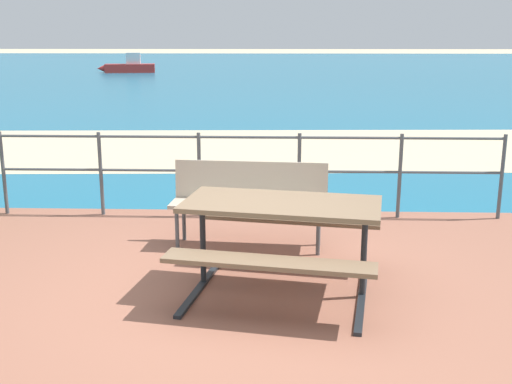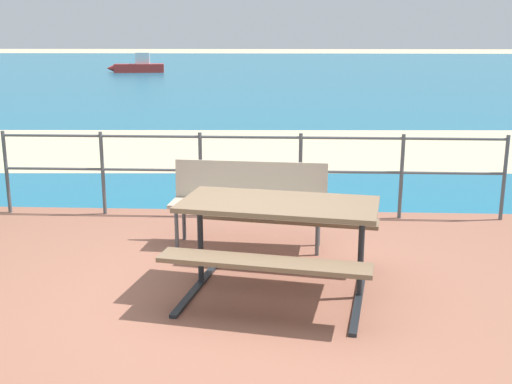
% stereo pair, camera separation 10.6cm
% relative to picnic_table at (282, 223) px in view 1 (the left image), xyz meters
% --- Properties ---
extents(ground_plane, '(240.00, 240.00, 0.00)m').
position_rel_picnic_table_xyz_m(ground_plane, '(-0.37, -0.11, -0.66)').
color(ground_plane, beige).
extents(patio_paving, '(6.40, 5.20, 0.06)m').
position_rel_picnic_table_xyz_m(patio_paving, '(-0.37, -0.11, -0.63)').
color(patio_paving, '#935B47').
rests_on(patio_paving, ground).
extents(sea_water, '(90.00, 90.00, 0.01)m').
position_rel_picnic_table_xyz_m(sea_water, '(-0.37, 39.89, -0.65)').
color(sea_water, '#196B8E').
rests_on(sea_water, ground).
extents(beach_strip, '(54.17, 7.44, 0.01)m').
position_rel_picnic_table_xyz_m(beach_strip, '(-0.37, 7.26, -0.65)').
color(beach_strip, beige).
rests_on(beach_strip, ground).
extents(picnic_table, '(1.82, 1.68, 0.78)m').
position_rel_picnic_table_xyz_m(picnic_table, '(0.00, 0.00, 0.00)').
color(picnic_table, '#7A6047').
rests_on(picnic_table, patio_paving).
extents(park_bench, '(1.60, 0.54, 0.86)m').
position_rel_picnic_table_xyz_m(park_bench, '(-0.32, 1.18, -0.07)').
color(park_bench, tan).
rests_on(park_bench, patio_paving).
extents(railing_fence, '(5.94, 0.04, 1.00)m').
position_rel_picnic_table_xyz_m(railing_fence, '(-0.37, 2.24, 0.03)').
color(railing_fence, '#4C5156').
rests_on(railing_fence, patio_paving).
extents(boat_near, '(3.66, 1.58, 1.23)m').
position_rel_picnic_table_xyz_m(boat_near, '(-9.48, 34.48, -0.27)').
color(boat_near, red).
rests_on(boat_near, sea_water).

